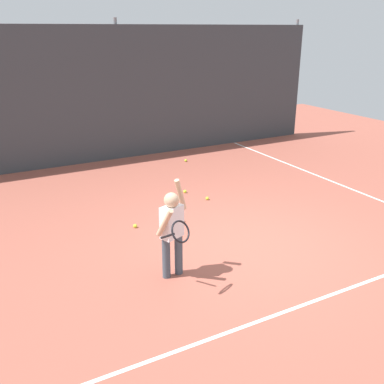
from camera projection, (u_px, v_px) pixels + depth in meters
ground_plane at (245, 245)px, 6.82m from camera, size 20.00×20.00×0.00m
court_line_baseline at (320, 299)px, 5.46m from camera, size 9.00×0.05×0.00m
court_line_sideline at (353, 189)px, 9.15m from camera, size 0.05×9.00×0.00m
back_fence_windscreen at (120, 94)px, 10.84m from camera, size 11.41×0.08×3.26m
fence_post_1 at (119, 91)px, 10.87m from camera, size 0.09×0.09×3.41m
fence_post_2 at (293, 79)px, 13.31m from camera, size 0.09×0.09×3.41m
tennis_player at (172, 228)px, 5.72m from camera, size 0.55×0.75×1.35m
tennis_ball_0 at (186, 160)px, 11.04m from camera, size 0.07×0.07×0.07m
tennis_ball_1 at (182, 220)px, 7.61m from camera, size 0.07×0.07×0.07m
tennis_ball_2 at (207, 198)px, 8.59m from camera, size 0.07×0.07×0.07m
tennis_ball_3 at (135, 226)px, 7.39m from camera, size 0.07×0.07×0.07m
tennis_ball_4 at (185, 191)px, 8.95m from camera, size 0.07×0.07×0.07m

